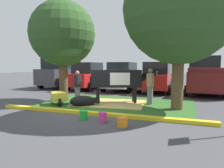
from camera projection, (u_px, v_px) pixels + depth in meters
name	position (u px, v px, depth m)	size (l,w,h in m)	color
ground_plane	(89.00, 111.00, 8.17)	(80.00, 80.00, 0.00)	#424247
grass_island	(116.00, 104.00, 9.64)	(6.91, 4.42, 0.02)	#2D5B23
curb_yellow	(95.00, 113.00, 7.42)	(8.11, 0.24, 0.12)	yellow
hay_bedding	(110.00, 103.00, 9.68)	(3.20, 2.40, 0.04)	tan
shade_tree_left	(63.00, 34.00, 10.18)	(3.23, 3.23, 4.97)	#4C3823
shade_tree_right	(179.00, 8.00, 8.02)	(4.42, 4.42, 6.22)	brown
cow_holstein	(118.00, 79.00, 9.69)	(3.01, 1.58, 1.62)	black
calf_lying	(83.00, 101.00, 8.96)	(1.27, 0.99, 0.48)	black
person_handler	(77.00, 86.00, 9.73)	(0.34, 0.47, 1.54)	slate
person_visitor_near	(150.00, 85.00, 9.40)	(0.34, 0.50, 1.66)	slate
wheelbarrow	(58.00, 97.00, 9.31)	(1.30, 1.40, 0.63)	gold
bucket_green	(84.00, 115.00, 6.81)	(0.28, 0.28, 0.30)	green
bucket_pink	(103.00, 117.00, 6.57)	(0.28, 0.28, 0.30)	#EA3893
bucket_orange	(122.00, 122.00, 6.00)	(0.33, 0.33, 0.29)	orange
suv_dark_grey	(62.00, 72.00, 17.07)	(2.22, 4.65, 2.52)	#3D3D42
hatchback_white	(88.00, 76.00, 15.75)	(2.12, 4.45, 2.02)	red
sedan_blue	(122.00, 77.00, 14.96)	(2.12, 4.45, 2.02)	silver
sedan_red	(157.00, 77.00, 14.08)	(2.12, 4.45, 2.02)	red
pickup_truck_maroon	(204.00, 76.00, 13.27)	(2.33, 5.45, 2.42)	maroon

